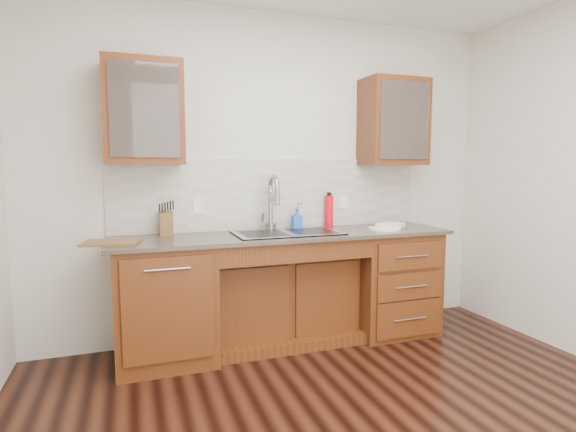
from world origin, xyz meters
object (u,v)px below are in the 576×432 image
object	(u,v)px
soap_bottle	(297,219)
plate	(385,229)
knife_block	(166,223)
cutting_board	(111,243)
water_bottle	(329,211)

from	to	relation	value
soap_bottle	plate	bearing A→B (deg)	-23.53
knife_block	cutting_board	xyz separation A→B (m)	(-0.39, -0.29, -0.08)
water_bottle	soap_bottle	bearing A→B (deg)	-170.03
water_bottle	plate	world-z (taller)	water_bottle
cutting_board	knife_block	bearing A→B (deg)	36.32
water_bottle	cutting_board	world-z (taller)	water_bottle
soap_bottle	water_bottle	size ratio (longest dim) A/B	0.64
soap_bottle	plate	distance (m)	0.74
knife_block	cutting_board	size ratio (longest dim) A/B	0.49
plate	cutting_board	distance (m)	2.14
soap_bottle	knife_block	size ratio (longest dim) A/B	0.97
plate	knife_block	distance (m)	1.78
plate	water_bottle	bearing A→B (deg)	138.02
knife_block	cutting_board	distance (m)	0.49
soap_bottle	cutting_board	size ratio (longest dim) A/B	0.48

